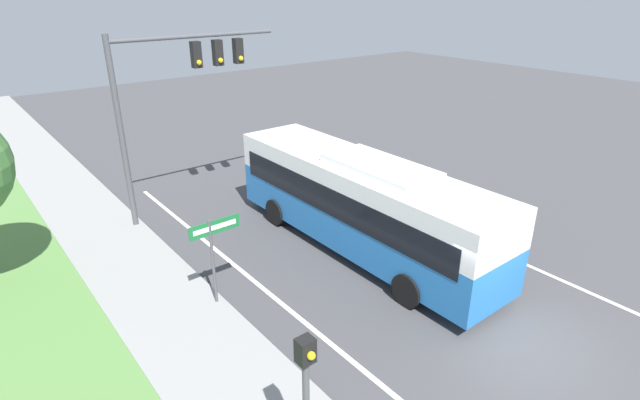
# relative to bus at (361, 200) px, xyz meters

# --- Properties ---
(ground_plane) EXTENTS (80.00, 80.00, 0.00)m
(ground_plane) POSITION_rel_bus_xyz_m (-0.22, -5.74, -1.75)
(ground_plane) COLOR #424244
(lane_divider_far) EXTENTS (0.14, 30.00, 0.01)m
(lane_divider_far) POSITION_rel_bus_xyz_m (3.38, -5.74, -1.75)
(lane_divider_far) COLOR silver
(lane_divider_far) RESTS_ON ground_plane
(bus) EXTENTS (2.60, 10.32, 3.21)m
(bus) POSITION_rel_bus_xyz_m (0.00, 0.00, 0.00)
(bus) COLOR #236BB7
(bus) RESTS_ON ground_plane
(signal_gantry) EXTENTS (6.19, 0.41, 6.68)m
(signal_gantry) POSITION_rel_bus_xyz_m (-3.18, 6.18, 3.15)
(signal_gantry) COLOR #4C4C51
(signal_gantry) RESTS_ON ground_plane
(pedestrian_signal) EXTENTS (0.28, 0.34, 3.13)m
(pedestrian_signal) POSITION_rel_bus_xyz_m (-6.48, -5.68, 0.37)
(pedestrian_signal) COLOR #4C4C51
(pedestrian_signal) RESTS_ON ground_plane
(street_sign) EXTENTS (1.44, 0.08, 2.58)m
(street_sign) POSITION_rel_bus_xyz_m (-5.16, 0.07, 0.08)
(street_sign) COLOR #4C4C51
(street_sign) RESTS_ON ground_plane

